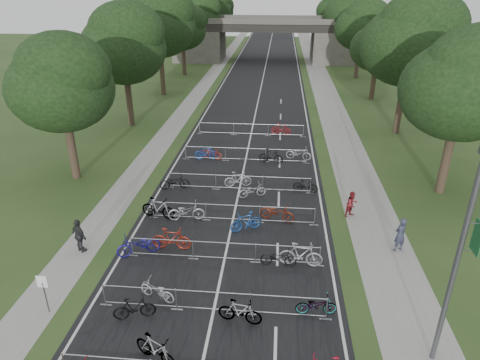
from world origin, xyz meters
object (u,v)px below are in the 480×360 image
object	(u,v)px
park_sign	(43,287)
pedestrian_b	(352,204)
bike_1	(156,350)
pedestrian_c	(79,236)
overpass_bridge	(267,39)
pedestrian_a	(400,235)
lamppost	(458,261)

from	to	relation	value
park_sign	pedestrian_b	distance (m)	16.46
bike_1	pedestrian_c	world-z (taller)	pedestrian_c
park_sign	bike_1	world-z (taller)	park_sign
park_sign	bike_1	xyz separation A→B (m)	(5.15, -2.11, -0.68)
overpass_bridge	park_sign	xyz separation A→B (m)	(-6.80, -62.00, -2.27)
park_sign	pedestrian_a	xyz separation A→B (m)	(15.48, 5.91, -0.33)
bike_1	pedestrian_c	distance (m)	8.59
pedestrian_b	pedestrian_c	distance (m)	14.93
park_sign	pedestrian_b	world-z (taller)	park_sign
park_sign	bike_1	size ratio (longest dim) A/B	0.94
bike_1	pedestrian_c	xyz separation A→B (m)	(-5.65, 6.46, 0.32)
pedestrian_a	pedestrian_c	xyz separation A→B (m)	(-15.99, -1.56, -0.02)
lamppost	pedestrian_a	world-z (taller)	lamppost
lamppost	pedestrian_b	bearing A→B (deg)	98.48
park_sign	pedestrian_a	bearing A→B (deg)	20.90
lamppost	pedestrian_b	size ratio (longest dim) A/B	5.30
bike_1	pedestrian_a	size ratio (longest dim) A/B	1.04
overpass_bridge	park_sign	bearing A→B (deg)	-96.26
bike_1	pedestrian_b	bearing A→B (deg)	-8.43
overpass_bridge	bike_1	size ratio (longest dim) A/B	15.95
lamppost	pedestrian_c	bearing A→B (deg)	161.11
pedestrian_a	lamppost	bearing A→B (deg)	58.63
lamppost	pedestrian_c	distance (m)	16.86
lamppost	pedestrian_a	size ratio (longest dim) A/B	4.40
pedestrian_b	lamppost	bearing A→B (deg)	-118.24
park_sign	pedestrian_b	bearing A→B (deg)	34.25
overpass_bridge	pedestrian_a	bearing A→B (deg)	-81.20
pedestrian_a	pedestrian_b	bearing A→B (deg)	-89.12
park_sign	pedestrian_c	distance (m)	4.39
lamppost	pedestrian_a	distance (m)	7.69
pedestrian_a	bike_1	bearing A→B (deg)	9.36
park_sign	lamppost	bearing A→B (deg)	-3.78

